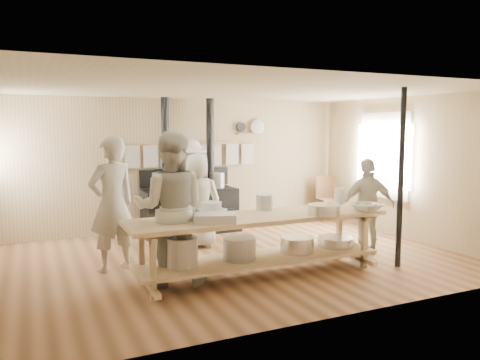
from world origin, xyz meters
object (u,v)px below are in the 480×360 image
object	(u,v)px
cook_center	(198,200)
roasting_pan	(215,218)
prep_table	(259,239)
cook_right	(368,206)
chair	(328,208)
cook_by_window	(189,188)
cook_far_left	(112,204)
stove	(189,206)
cook_left	(171,208)

from	to	relation	value
cook_center	roasting_pan	bearing A→B (deg)	92.39
prep_table	cook_right	size ratio (longest dim) A/B	2.33
prep_table	roasting_pan	world-z (taller)	roasting_pan
chair	roasting_pan	bearing A→B (deg)	-132.55
cook_right	cook_by_window	xyz separation A→B (m)	(-2.24, 2.34, 0.14)
cook_center	cook_by_window	distance (m)	0.85
cook_by_window	roasting_pan	distance (m)	2.95
prep_table	cook_far_left	xyz separation A→B (m)	(-1.77, 1.12, 0.44)
stove	cook_by_window	world-z (taller)	stove
stove	cook_by_window	distance (m)	0.54
stove	cook_right	distance (m)	3.44
cook_center	cook_by_window	size ratio (longest dim) A/B	0.88
cook_by_window	cook_center	bearing A→B (deg)	-66.38
cook_far_left	cook_right	distance (m)	3.97
stove	roasting_pan	distance (m)	3.34
chair	cook_center	bearing A→B (deg)	-154.01
cook_right	chair	distance (m)	2.80
cook_left	prep_table	bearing A→B (deg)	-168.85
cook_far_left	cook_left	xyz separation A→B (m)	(0.60, -0.87, 0.03)
cook_center	prep_table	bearing A→B (deg)	113.26
cook_far_left	cook_left	distance (m)	1.06
prep_table	stove	bearing A→B (deg)	89.96
cook_far_left	cook_center	distance (m)	1.70
cook_far_left	roasting_pan	world-z (taller)	cook_far_left
cook_right	roasting_pan	world-z (taller)	cook_right
cook_center	cook_by_window	world-z (taller)	cook_by_window
cook_far_left	cook_by_window	bearing A→B (deg)	-156.06
cook_far_left	chair	xyz separation A→B (m)	(4.93, 1.75, -0.67)
roasting_pan	cook_by_window	bearing A→B (deg)	78.02
stove	cook_center	distance (m)	1.24
cook_far_left	cook_left	world-z (taller)	cook_left
stove	chair	size ratio (longest dim) A/B	2.69
prep_table	cook_far_left	bearing A→B (deg)	147.70
cook_left	cook_right	world-z (taller)	cook_left
cook_by_window	chair	bearing A→B (deg)	35.03
prep_table	cook_right	xyz separation A→B (m)	(2.12, 0.32, 0.25)
stove	cook_center	xyz separation A→B (m)	(-0.23, -1.19, 0.29)
cook_by_window	roasting_pan	world-z (taller)	cook_by_window
chair	cook_right	bearing A→B (deg)	-103.29
chair	cook_by_window	bearing A→B (deg)	-167.40
cook_right	chair	size ratio (longest dim) A/B	1.60
cook_right	cook_by_window	size ratio (longest dim) A/B	0.85
stove	cook_left	size ratio (longest dim) A/B	1.31
cook_far_left	roasting_pan	bearing A→B (deg)	108.42
cook_right	chair	world-z (taller)	cook_right
cook_right	cook_by_window	distance (m)	3.24
stove	cook_right	size ratio (longest dim) A/B	1.68
prep_table	chair	size ratio (longest dim) A/B	3.73
roasting_pan	prep_table	bearing A→B (deg)	16.97
cook_left	chair	xyz separation A→B (m)	(4.32, 2.63, -0.71)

